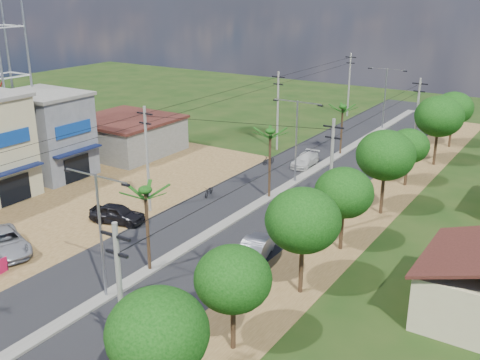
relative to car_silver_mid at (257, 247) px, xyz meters
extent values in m
plane|color=black|center=(-5.00, -9.55, -0.78)|extent=(160.00, 160.00, 0.00)
cube|color=black|center=(-5.00, 5.45, -0.76)|extent=(12.00, 110.00, 0.04)
cube|color=#605E56|center=(-5.00, 8.45, -0.69)|extent=(1.00, 90.00, 0.18)
cube|color=brown|center=(-20.00, -1.55, -0.76)|extent=(18.00, 46.00, 0.04)
cube|color=brown|center=(3.50, 5.45, -0.77)|extent=(5.00, 90.00, 0.03)
cube|color=#0E173D|center=(-22.60, -2.55, 2.32)|extent=(0.80, 5.40, 0.15)
cube|color=black|center=(-22.95, -2.55, 0.52)|extent=(0.10, 3.00, 2.40)
cube|color=navy|center=(-22.92, -2.55, 5.07)|extent=(0.12, 4.20, 1.20)
cube|color=#54565C|center=(-27.00, 4.45, 3.22)|extent=(8.00, 6.00, 8.00)
cube|color=#605E56|center=(-27.00, 4.45, 7.37)|extent=(8.40, 6.40, 0.30)
cube|color=#0E173D|center=(-22.60, 4.45, 2.32)|extent=(0.80, 5.40, 0.15)
cube|color=black|center=(-22.95, 4.45, 0.52)|extent=(0.10, 3.00, 2.40)
cube|color=navy|center=(-22.92, 4.45, 4.42)|extent=(0.12, 4.20, 1.20)
cube|color=#605E56|center=(-26.00, 14.45, 1.02)|extent=(10.00, 10.00, 3.60)
cube|color=#321610|center=(-26.00, 14.45, 3.02)|extent=(10.40, 10.40, 0.30)
ellipsoid|color=black|center=(4.50, -15.55, 3.72)|extent=(4.40, 4.40, 3.74)
cylinder|color=black|center=(4.30, -9.55, 1.14)|extent=(0.28, 0.28, 3.85)
ellipsoid|color=black|center=(4.30, -9.55, 3.34)|extent=(4.00, 4.00, 3.40)
cylinder|color=black|center=(4.70, -2.55, 1.49)|extent=(0.28, 0.28, 4.55)
ellipsoid|color=black|center=(4.70, -2.55, 4.09)|extent=(4.60, 4.60, 3.91)
cylinder|color=black|center=(4.40, 4.45, 1.25)|extent=(0.28, 0.28, 4.06)
ellipsoid|color=black|center=(4.40, 4.45, 3.57)|extent=(4.20, 4.20, 3.57)
cylinder|color=black|center=(4.60, 12.45, 1.60)|extent=(0.28, 0.28, 4.76)
ellipsoid|color=black|center=(4.60, 12.45, 4.32)|extent=(4.80, 4.80, 4.08)
cylinder|color=black|center=(4.20, 20.45, 1.04)|extent=(0.28, 0.28, 3.64)
ellipsoid|color=black|center=(4.20, 20.45, 3.12)|extent=(3.80, 3.80, 3.23)
cylinder|color=black|center=(4.80, 28.45, 1.67)|extent=(0.28, 0.28, 4.90)
ellipsoid|color=black|center=(4.80, 28.45, 4.47)|extent=(5.00, 5.00, 4.25)
cylinder|color=black|center=(4.50, 36.45, 1.39)|extent=(0.28, 0.28, 4.34)
ellipsoid|color=black|center=(4.50, 36.45, 3.87)|extent=(4.40, 4.40, 3.74)
cylinder|color=black|center=(-5.00, -5.55, 2.12)|extent=(0.22, 0.22, 5.80)
cylinder|color=black|center=(-5.00, 10.45, 2.32)|extent=(0.22, 0.22, 6.20)
cylinder|color=black|center=(-5.00, 26.45, 1.97)|extent=(0.22, 0.22, 5.50)
cylinder|color=gray|center=(-5.00, -9.55, 3.22)|extent=(0.16, 0.16, 8.00)
cube|color=gray|center=(-3.80, -9.55, 7.12)|extent=(2.40, 0.08, 0.08)
cube|color=gray|center=(-6.20, -9.55, 7.12)|extent=(2.40, 0.08, 0.08)
cube|color=black|center=(-2.70, -9.55, 7.02)|extent=(0.50, 0.18, 0.12)
cube|color=black|center=(-7.30, -9.55, 7.02)|extent=(0.50, 0.18, 0.12)
cylinder|color=gray|center=(-5.00, 15.45, 3.22)|extent=(0.16, 0.16, 8.00)
cube|color=gray|center=(-3.80, 15.45, 7.12)|extent=(2.40, 0.08, 0.08)
cube|color=gray|center=(-6.20, 15.45, 7.12)|extent=(2.40, 0.08, 0.08)
cube|color=black|center=(-2.70, 15.45, 7.02)|extent=(0.50, 0.18, 0.12)
cube|color=black|center=(-7.30, 15.45, 7.02)|extent=(0.50, 0.18, 0.12)
cylinder|color=gray|center=(-5.00, 40.45, 3.22)|extent=(0.16, 0.16, 8.00)
cube|color=gray|center=(-3.80, 40.45, 7.12)|extent=(2.40, 0.08, 0.08)
cube|color=gray|center=(-6.20, 40.45, 7.12)|extent=(2.40, 0.08, 0.08)
cube|color=black|center=(-2.70, 40.45, 7.02)|extent=(0.50, 0.18, 0.12)
cube|color=black|center=(-7.30, 40.45, 7.02)|extent=(0.50, 0.18, 0.12)
cylinder|color=#605E56|center=(-12.00, 2.45, 3.72)|extent=(0.24, 0.24, 9.00)
cube|color=black|center=(-12.00, 2.45, 7.62)|extent=(1.60, 0.12, 0.12)
cube|color=black|center=(-12.00, 2.45, 6.82)|extent=(1.20, 0.12, 0.12)
cylinder|color=#605E56|center=(-12.00, 24.45, 3.72)|extent=(0.24, 0.24, 9.00)
cube|color=black|center=(-12.00, 24.45, 7.62)|extent=(1.60, 0.12, 0.12)
cube|color=black|center=(-12.00, 24.45, 6.82)|extent=(1.20, 0.12, 0.12)
cylinder|color=#605E56|center=(-12.00, 45.45, 3.72)|extent=(0.24, 0.24, 9.00)
cube|color=black|center=(-12.00, 45.45, 7.62)|extent=(1.60, 0.12, 0.12)
cube|color=black|center=(-12.00, 45.45, 6.82)|extent=(1.20, 0.12, 0.12)
cylinder|color=#605E56|center=(2.50, -15.55, 3.72)|extent=(0.24, 0.24, 9.00)
cube|color=black|center=(2.50, -15.55, 7.62)|extent=(1.60, 0.12, 0.12)
cube|color=black|center=(2.50, -15.55, 6.82)|extent=(1.20, 0.12, 0.12)
cylinder|color=#605E56|center=(2.50, 6.45, 3.72)|extent=(0.24, 0.24, 9.00)
cube|color=black|center=(2.50, 6.45, 7.62)|extent=(1.60, 0.12, 0.12)
cube|color=black|center=(2.50, 6.45, 6.82)|extent=(1.20, 0.12, 0.12)
cylinder|color=#605E56|center=(2.50, 28.45, 3.72)|extent=(0.24, 0.24, 9.00)
cube|color=black|center=(2.50, 28.45, 7.62)|extent=(1.60, 0.12, 0.12)
cube|color=black|center=(2.50, 28.45, 6.82)|extent=(1.20, 0.12, 0.12)
imported|color=#93959B|center=(0.00, 0.00, 0.00)|extent=(2.78, 5.01, 1.57)
imported|color=#ACABA7|center=(-6.50, 20.64, -0.13)|extent=(2.12, 4.58, 1.30)
imported|color=#93959B|center=(-15.47, -9.04, 0.01)|extent=(6.25, 4.44, 1.58)
imported|color=black|center=(-12.50, -0.85, -0.01)|extent=(4.82, 2.90, 1.54)
imported|color=black|center=(-9.83, 7.98, -0.32)|extent=(1.06, 1.88, 0.93)
imported|color=black|center=(-10.00, 19.02, -0.28)|extent=(0.90, 1.72, 1.00)
cube|color=#AE103A|center=(-13.00, -11.25, -0.26)|extent=(0.25, 1.27, 1.06)
cylinder|color=black|center=(-13.00, -10.67, -0.52)|extent=(0.04, 0.04, 0.53)
camera|label=1|loc=(18.09, -30.41, 17.39)|focal=42.00mm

